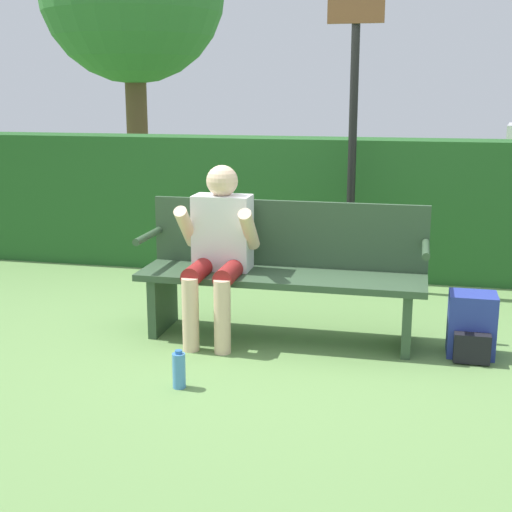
{
  "coord_description": "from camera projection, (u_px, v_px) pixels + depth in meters",
  "views": [
    {
      "loc": [
        0.88,
        -4.6,
        1.68
      ],
      "look_at": [
        -0.15,
        -0.1,
        0.6
      ],
      "focal_mm": 50.0,
      "sensor_mm": 36.0,
      "label": 1
    }
  ],
  "objects": [
    {
      "name": "ground_plane",
      "position": [
        280.0,
        338.0,
        4.94
      ],
      "size": [
        40.0,
        40.0,
        0.0
      ],
      "primitive_type": "plane",
      "color": "#668E4C"
    },
    {
      "name": "hedge_back",
      "position": [
        320.0,
        206.0,
        6.6
      ],
      "size": [
        12.0,
        0.48,
        1.25
      ],
      "color": "#235623",
      "rests_on": "ground"
    },
    {
      "name": "park_bench",
      "position": [
        283.0,
        270.0,
        4.91
      ],
      "size": [
        1.95,
        0.51,
        0.93
      ],
      "color": "#334C33",
      "rests_on": "ground"
    },
    {
      "name": "person_seated",
      "position": [
        219.0,
        243.0,
        4.84
      ],
      "size": [
        0.53,
        0.58,
        1.18
      ],
      "color": "silver",
      "rests_on": "ground"
    },
    {
      "name": "backpack",
      "position": [
        472.0,
        327.0,
        4.57
      ],
      "size": [
        0.3,
        0.32,
        0.41
      ],
      "color": "#283893",
      "rests_on": "ground"
    },
    {
      "name": "water_bottle",
      "position": [
        179.0,
        370.0,
        4.1
      ],
      "size": [
        0.08,
        0.08,
        0.23
      ],
      "color": "#4C8CCC",
      "rests_on": "ground"
    },
    {
      "name": "signpost",
      "position": [
        353.0,
        126.0,
        5.88
      ],
      "size": [
        0.45,
        0.09,
        2.45
      ],
      "color": "black",
      "rests_on": "ground"
    }
  ]
}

